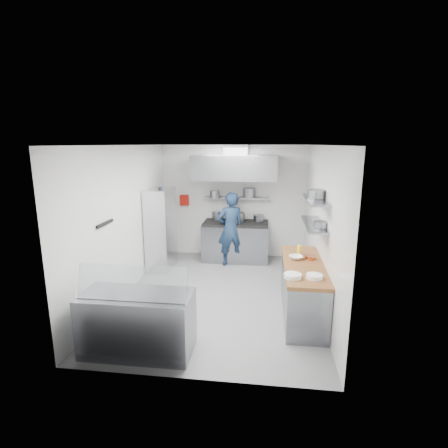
# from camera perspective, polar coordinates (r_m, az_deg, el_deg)

# --- Properties ---
(floor) EXTENTS (5.00, 5.00, 0.00)m
(floor) POSITION_cam_1_polar(r_m,az_deg,el_deg) (6.84, -0.64, -11.39)
(floor) COLOR slate
(floor) RESTS_ON ground
(ceiling) EXTENTS (5.00, 5.00, 0.00)m
(ceiling) POSITION_cam_1_polar(r_m,az_deg,el_deg) (6.23, -0.71, 12.76)
(ceiling) COLOR silver
(ceiling) RESTS_ON wall_back
(wall_back) EXTENTS (3.60, 2.80, 0.02)m
(wall_back) POSITION_cam_1_polar(r_m,az_deg,el_deg) (8.83, 1.55, 3.70)
(wall_back) COLOR white
(wall_back) RESTS_ON floor
(wall_front) EXTENTS (3.60, 2.80, 0.02)m
(wall_front) POSITION_cam_1_polar(r_m,az_deg,el_deg) (4.03, -5.57, -7.76)
(wall_front) COLOR white
(wall_front) RESTS_ON floor
(wall_left) EXTENTS (2.80, 5.00, 0.02)m
(wall_left) POSITION_cam_1_polar(r_m,az_deg,el_deg) (6.87, -15.72, 0.53)
(wall_left) COLOR white
(wall_left) RESTS_ON floor
(wall_right) EXTENTS (2.80, 5.00, 0.02)m
(wall_right) POSITION_cam_1_polar(r_m,az_deg,el_deg) (6.41, 15.49, -0.34)
(wall_right) COLOR white
(wall_right) RESTS_ON floor
(gas_range) EXTENTS (1.60, 0.80, 0.90)m
(gas_range) POSITION_cam_1_polar(r_m,az_deg,el_deg) (8.64, 1.91, -2.97)
(gas_range) COLOR gray
(gas_range) RESTS_ON floor
(cooktop) EXTENTS (1.57, 0.78, 0.06)m
(cooktop) POSITION_cam_1_polar(r_m,az_deg,el_deg) (8.52, 1.93, 0.13)
(cooktop) COLOR black
(cooktop) RESTS_ON gas_range
(stock_pot_left) EXTENTS (0.29, 0.29, 0.20)m
(stock_pot_left) POSITION_cam_1_polar(r_m,az_deg,el_deg) (8.81, -1.06, 1.42)
(stock_pot_left) COLOR slate
(stock_pot_left) RESTS_ON cooktop
(stock_pot_mid) EXTENTS (0.38, 0.38, 0.24)m
(stock_pot_mid) POSITION_cam_1_polar(r_m,az_deg,el_deg) (8.47, 2.12, 1.09)
(stock_pot_mid) COLOR slate
(stock_pot_mid) RESTS_ON cooktop
(stock_pot_right) EXTENTS (0.25, 0.25, 0.16)m
(stock_pot_right) POSITION_cam_1_polar(r_m,az_deg,el_deg) (8.64, 5.65, 1.00)
(stock_pot_right) COLOR slate
(stock_pot_right) RESTS_ON cooktop
(over_range_shelf) EXTENTS (1.60, 0.30, 0.04)m
(over_range_shelf) POSITION_cam_1_polar(r_m,az_deg,el_deg) (8.65, 2.11, 4.30)
(over_range_shelf) COLOR gray
(over_range_shelf) RESTS_ON wall_back
(shelf_pot_a) EXTENTS (0.23, 0.23, 0.18)m
(shelf_pot_a) POSITION_cam_1_polar(r_m,az_deg,el_deg) (8.47, -1.51, 4.87)
(shelf_pot_a) COLOR slate
(shelf_pot_a) RESTS_ON over_range_shelf
(shelf_pot_b) EXTENTS (0.30, 0.30, 0.22)m
(shelf_pot_b) POSITION_cam_1_polar(r_m,az_deg,el_deg) (8.63, 4.10, 5.13)
(shelf_pot_b) COLOR slate
(shelf_pot_b) RESTS_ON over_range_shelf
(extractor_hood) EXTENTS (1.90, 1.15, 0.55)m
(extractor_hood) POSITION_cam_1_polar(r_m,az_deg,el_deg) (8.15, 1.89, 9.29)
(extractor_hood) COLOR gray
(extractor_hood) RESTS_ON wall_back
(hood_duct) EXTENTS (0.55, 0.55, 0.24)m
(hood_duct) POSITION_cam_1_polar(r_m,az_deg,el_deg) (8.36, 2.05, 11.99)
(hood_duct) COLOR slate
(hood_duct) RESTS_ON extractor_hood
(red_firebox) EXTENTS (0.22, 0.10, 0.26)m
(red_firebox) POSITION_cam_1_polar(r_m,az_deg,el_deg) (8.98, -6.47, 3.90)
(red_firebox) COLOR #B0160E
(red_firebox) RESTS_ON wall_back
(chef) EXTENTS (0.75, 0.64, 1.74)m
(chef) POSITION_cam_1_polar(r_m,az_deg,el_deg) (8.18, 1.06, -0.83)
(chef) COLOR #172B46
(chef) RESTS_ON floor
(wire_rack) EXTENTS (0.50, 0.90, 1.85)m
(wire_rack) POSITION_cam_1_polar(r_m,az_deg,el_deg) (8.05, -10.26, -0.88)
(wire_rack) COLOR silver
(wire_rack) RESTS_ON floor
(rack_bin_a) EXTENTS (0.16, 0.19, 0.17)m
(rack_bin_a) POSITION_cam_1_polar(r_m,az_deg,el_deg) (7.90, -10.63, -2.09)
(rack_bin_a) COLOR white
(rack_bin_a) RESTS_ON wire_rack
(rack_bin_b) EXTENTS (0.13, 0.16, 0.14)m
(rack_bin_b) POSITION_cam_1_polar(r_m,az_deg,el_deg) (8.02, -10.26, 1.81)
(rack_bin_b) COLOR yellow
(rack_bin_b) RESTS_ON wire_rack
(rack_jar) EXTENTS (0.10, 0.10, 0.18)m
(rack_jar) POSITION_cam_1_polar(r_m,az_deg,el_deg) (7.82, -10.29, 5.25)
(rack_jar) COLOR black
(rack_jar) RESTS_ON wire_rack
(knife_strip) EXTENTS (0.04, 0.55, 0.05)m
(knife_strip) POSITION_cam_1_polar(r_m,az_deg,el_deg) (6.03, -18.86, 0.08)
(knife_strip) COLOR black
(knife_strip) RESTS_ON wall_left
(prep_counter_base) EXTENTS (0.62, 2.00, 0.84)m
(prep_counter_base) POSITION_cam_1_polar(r_m,az_deg,el_deg) (6.10, 12.69, -10.55)
(prep_counter_base) COLOR gray
(prep_counter_base) RESTS_ON floor
(prep_counter_top) EXTENTS (0.65, 2.04, 0.06)m
(prep_counter_top) POSITION_cam_1_polar(r_m,az_deg,el_deg) (5.94, 12.91, -6.57)
(prep_counter_top) COLOR brown
(prep_counter_top) RESTS_ON prep_counter_base
(plate_stack_a) EXTENTS (0.26, 0.26, 0.06)m
(plate_stack_a) POSITION_cam_1_polar(r_m,az_deg,el_deg) (5.28, 11.16, -8.29)
(plate_stack_a) COLOR white
(plate_stack_a) RESTS_ON prep_counter_top
(plate_stack_b) EXTENTS (0.24, 0.24, 0.06)m
(plate_stack_b) POSITION_cam_1_polar(r_m,az_deg,el_deg) (5.33, 14.55, -8.29)
(plate_stack_b) COLOR white
(plate_stack_b) RESTS_ON prep_counter_top
(copper_pan) EXTENTS (0.18, 0.18, 0.06)m
(copper_pan) POSITION_cam_1_polar(r_m,az_deg,el_deg) (6.16, 13.88, -5.30)
(copper_pan) COLOR #B85B33
(copper_pan) RESTS_ON prep_counter_top
(squeeze_bottle) EXTENTS (0.07, 0.07, 0.18)m
(squeeze_bottle) POSITION_cam_1_polar(r_m,az_deg,el_deg) (6.32, 12.15, -4.19)
(squeeze_bottle) COLOR yellow
(squeeze_bottle) RESTS_ON prep_counter_top
(mixing_bowl) EXTENTS (0.27, 0.27, 0.06)m
(mixing_bowl) POSITION_cam_1_polar(r_m,az_deg,el_deg) (6.12, 11.65, -5.35)
(mixing_bowl) COLOR white
(mixing_bowl) RESTS_ON prep_counter_top
(wall_shelf_lower) EXTENTS (0.30, 1.30, 0.04)m
(wall_shelf_lower) POSITION_cam_1_polar(r_m,az_deg,el_deg) (6.07, 14.44, -0.03)
(wall_shelf_lower) COLOR gray
(wall_shelf_lower) RESTS_ON wall_right
(wall_shelf_upper) EXTENTS (0.30, 1.30, 0.04)m
(wall_shelf_upper) POSITION_cam_1_polar(r_m,az_deg,el_deg) (5.99, 14.67, 3.89)
(wall_shelf_upper) COLOR gray
(wall_shelf_upper) RESTS_ON wall_right
(shelf_pot_c) EXTENTS (0.22, 0.22, 0.10)m
(shelf_pot_c) POSITION_cam_1_polar(r_m,az_deg,el_deg) (5.76, 15.56, -0.07)
(shelf_pot_c) COLOR slate
(shelf_pot_c) RESTS_ON wall_shelf_lower
(shelf_pot_d) EXTENTS (0.29, 0.29, 0.14)m
(shelf_pot_d) POSITION_cam_1_polar(r_m,az_deg,el_deg) (6.01, 14.80, 4.77)
(shelf_pot_d) COLOR slate
(shelf_pot_d) RESTS_ON wall_shelf_upper
(display_case) EXTENTS (1.50, 0.70, 0.85)m
(display_case) POSITION_cam_1_polar(r_m,az_deg,el_deg) (5.11, -13.90, -15.42)
(display_case) COLOR gray
(display_case) RESTS_ON floor
(display_glass) EXTENTS (1.47, 0.19, 0.42)m
(display_glass) POSITION_cam_1_polar(r_m,az_deg,el_deg) (4.74, -14.85, -9.19)
(display_glass) COLOR silver
(display_glass) RESTS_ON display_case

